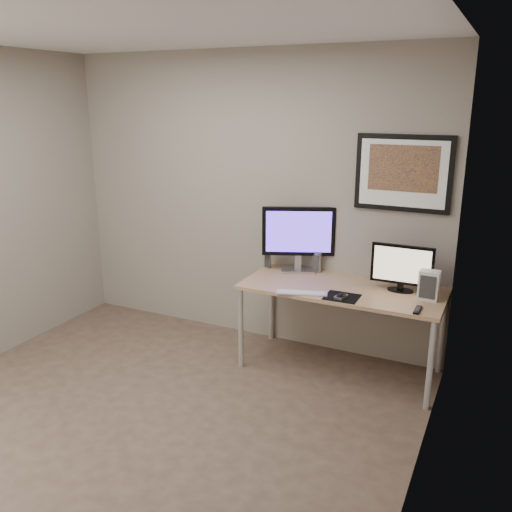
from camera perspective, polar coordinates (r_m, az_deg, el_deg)
The scene contains 13 objects.
floor at distance 4.05m, azimuth -11.79°, elevation -16.81°, with size 3.60×3.60×0.00m, color #4D3B30.
room at distance 3.80m, azimuth -9.13°, elevation 7.88°, with size 3.60×3.60×3.60m.
desk at distance 4.42m, azimuth 9.04°, elevation -4.04°, with size 1.60×0.70×0.73m.
framed_art at distance 4.43m, azimuth 15.23°, elevation 8.41°, with size 0.75×0.04×0.60m.
monitor_large at distance 4.67m, azimuth 4.48°, elevation 2.11°, with size 0.59×0.30×0.57m.
monitor_tv at distance 4.34m, azimuth 15.12°, elevation -1.12°, with size 0.48×0.11×0.38m.
speaker_left at distance 4.82m, azimuth 1.21°, elevation -0.30°, with size 0.07×0.07×0.16m, color #ACACB1.
speaker_right at distance 4.73m, azimuth 6.48°, elevation -0.66°, with size 0.07×0.07×0.17m, color #ACACB1.
keyboard at distance 4.21m, azimuth 4.82°, elevation -3.89°, with size 0.40×0.11×0.01m, color #BCBCC1.
mousepad at distance 4.18m, azimuth 9.03°, elevation -4.28°, with size 0.26×0.23×0.00m, color black.
mouse at distance 4.15m, azimuth 8.94°, elevation -4.15°, with size 0.06×0.11×0.04m, color black.
remote at distance 4.03m, azimuth 16.66°, elevation -5.44°, with size 0.04×0.15×0.02m, color black.
fan_unit at distance 4.25m, azimuth 17.74°, elevation -2.94°, with size 0.15×0.11×0.22m, color silver.
Camera 1 is at (2.14, -2.64, 2.19)m, focal length 38.00 mm.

